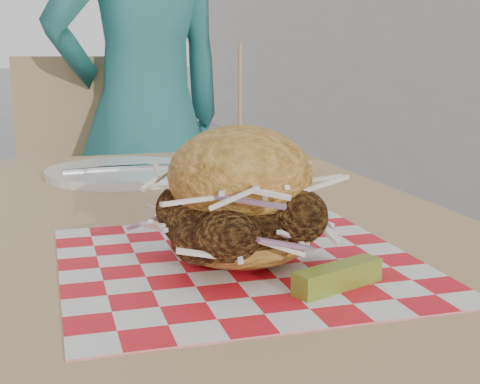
% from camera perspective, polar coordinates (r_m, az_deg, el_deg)
% --- Properties ---
extents(diner, '(0.68, 0.58, 1.57)m').
position_cam_1_polar(diner, '(1.85, -8.07, 6.23)').
color(diner, '#287572').
rests_on(diner, ground).
extents(patio_table, '(0.80, 1.20, 0.75)m').
position_cam_1_polar(patio_table, '(0.87, -6.97, -7.79)').
color(patio_table, tan).
rests_on(patio_table, ground).
extents(patio_chair, '(0.48, 0.49, 0.95)m').
position_cam_1_polar(patio_chair, '(1.86, -11.49, -1.10)').
color(patio_chair, tan).
rests_on(patio_chair, ground).
extents(paper_liner, '(0.36, 0.36, 0.00)m').
position_cam_1_polar(paper_liner, '(0.69, 0.00, -6.03)').
color(paper_liner, red).
rests_on(paper_liner, patio_table).
extents(sandwich, '(0.19, 0.19, 0.22)m').
position_cam_1_polar(sandwich, '(0.67, 0.00, -1.01)').
color(sandwich, gold).
rests_on(sandwich, paper_liner).
extents(pickle_spear, '(0.10, 0.05, 0.02)m').
position_cam_1_polar(pickle_spear, '(0.62, 8.36, -7.16)').
color(pickle_spear, olive).
rests_on(pickle_spear, paper_liner).
extents(place_setting, '(0.27, 0.27, 0.02)m').
position_cam_1_polar(place_setting, '(1.18, -9.84, 1.68)').
color(place_setting, white).
rests_on(place_setting, patio_table).
extents(kraft_tray, '(0.15, 0.12, 0.06)m').
position_cam_1_polar(kraft_tray, '(1.23, 2.39, 2.96)').
color(kraft_tray, olive).
rests_on(kraft_tray, patio_table).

